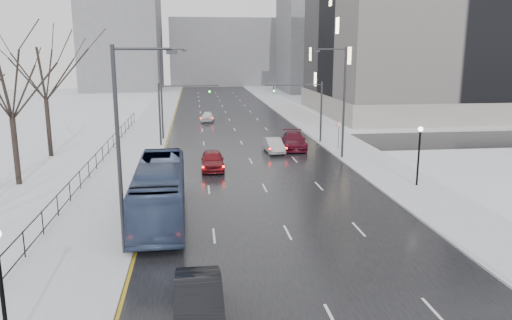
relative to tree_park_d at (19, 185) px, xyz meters
name	(u,v)px	position (x,y,z in m)	size (l,w,h in m)	color
road	(233,127)	(17.80, 26.00, 0.02)	(16.00, 150.00, 0.04)	black
cross_road	(242,145)	(17.80, 14.00, 0.02)	(130.00, 10.00, 0.04)	black
sidewalk_left	(150,128)	(7.30, 26.00, 0.08)	(5.00, 150.00, 0.16)	silver
sidewalk_right	(313,125)	(28.30, 26.00, 0.08)	(5.00, 150.00, 0.16)	silver
park_strip	(72,130)	(-2.20, 26.00, 0.06)	(14.00, 150.00, 0.12)	white
tree_park_d	(19,185)	(0.00, 0.00, 0.00)	(8.75, 8.75, 12.50)	black
tree_park_e	(51,157)	(-0.40, 10.00, 0.00)	(9.45, 9.45, 13.50)	black
iron_fence	(73,186)	(4.80, -4.00, 0.91)	(0.06, 70.00, 1.30)	black
streetlight_r_mid	(342,97)	(25.97, 6.00, 5.62)	(2.95, 0.25, 10.00)	#2D2D33
streetlight_l_near	(123,142)	(9.63, -14.00, 5.62)	(2.95, 0.25, 10.00)	#2D2D33
streetlight_l_far	(163,89)	(9.63, 18.00, 5.62)	(2.95, 0.25, 10.00)	#2D2D33
lamppost_l	(0,274)	(6.80, -22.00, 2.94)	(0.36, 0.36, 4.28)	black
lamppost_r_mid	(419,147)	(28.80, -4.00, 2.94)	(0.36, 0.36, 4.28)	black
mast_signal_right	(311,105)	(25.13, 14.00, 4.11)	(6.10, 0.33, 6.50)	#2D2D33
mast_signal_left	(170,107)	(10.47, 14.00, 4.11)	(6.10, 0.33, 6.50)	#2D2D33
no_uturn_sign	(339,127)	(27.00, 10.00, 2.30)	(0.60, 0.06, 2.70)	#2D2D33
civic_building	(451,40)	(52.80, 38.00, 11.21)	(41.00, 31.00, 24.80)	gray
bldg_far_right	(332,44)	(45.80, 81.00, 11.00)	(24.00, 20.00, 22.00)	slate
bldg_far_left	(122,32)	(-4.20, 91.00, 14.00)	(18.00, 22.00, 28.00)	slate
bldg_far_center	(225,52)	(21.80, 106.00, 9.00)	(30.00, 18.00, 18.00)	slate
sedan_left_near	(199,304)	(12.92, -20.74, 0.85)	(1.72, 4.93, 1.63)	black
bus	(160,191)	(10.80, -8.69, 1.69)	(2.77, 11.83, 3.30)	#36466A
sedan_center_near	(213,160)	(14.30, 3.11, 0.83)	(1.87, 4.64, 1.58)	maroon
sedan_right_near	(274,145)	(20.42, 9.53, 0.74)	(1.48, 4.24, 1.40)	#A09EA2
sedan_right_far	(294,141)	(22.75, 11.01, 0.86)	(2.29, 5.64, 1.64)	#4E0D1D
sedan_center_far	(208,116)	(14.71, 31.65, 0.73)	(1.63, 4.06, 1.38)	silver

